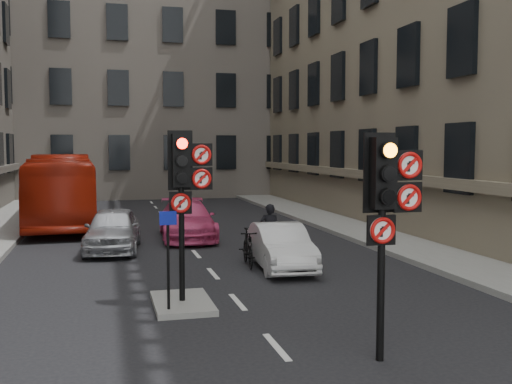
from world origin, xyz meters
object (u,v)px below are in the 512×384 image
signal_far (185,178)px  car_pink (187,220)px  car_silver (113,229)px  info_sign (168,246)px  car_white (281,246)px  motorcyclist (270,231)px  motorcycle (248,247)px  signal_near (388,197)px  bus_red (63,189)px

signal_far → car_pink: signal_far is taller
car_silver → info_sign: 7.99m
signal_far → car_silver: (-1.39, 7.27, -2.00)m
car_white → car_pink: (-1.77, 6.03, 0.07)m
car_white → motorcyclist: size_ratio=2.27×
signal_far → car_white: size_ratio=0.96×
motorcycle → car_silver: bearing=141.9°
car_silver → car_pink: bearing=42.6°
car_silver → car_white: car_silver is taller
signal_near → motorcyclist: signal_near is taller
car_white → motorcyclist: 1.61m
signal_near → motorcycle: signal_near is taller
signal_near → signal_far: (-2.60, 4.00, 0.12)m
car_white → info_sign: 5.26m
motorcyclist → car_silver: bearing=-11.8°
bus_red → car_pink: bearing=-51.0°
car_pink → bus_red: bus_red is taller
signal_far → motorcyclist: size_ratio=2.17×
signal_near → car_pink: (-1.33, 13.27, -1.90)m
signal_far → info_sign: bearing=-124.7°
car_white → bus_red: bearing=123.1°
signal_far → info_sign: 1.52m
signal_near → info_sign: (-3.04, 3.37, -1.19)m
signal_near → car_white: bearing=86.5°
bus_red → motorcyclist: size_ratio=6.62×
bus_red → motorcyclist: bearing=-58.2°
signal_far → car_pink: (1.27, 9.27, -2.02)m
car_silver → bus_red: bearing=111.0°
signal_near → info_sign: bearing=132.0°
bus_red → signal_near: bearing=-74.3°
motorcycle → info_sign: info_sign is taller
bus_red → info_sign: (2.95, -15.23, -0.13)m
signal_far → car_white: (3.04, 3.24, -2.09)m
signal_far → car_white: 4.91m
car_white → car_pink: 6.28m
car_white → info_sign: bearing=-128.4°
signal_near → bus_red: 19.57m
bus_red → info_sign: bearing=-81.1°
signal_far → car_silver: bearing=100.8°
signal_far → bus_red: size_ratio=0.33×
car_white → motorcyclist: bearing=88.9°
motorcyclist → car_white: bearing=101.7°
car_pink → signal_near: bearing=-81.7°
bus_red → motorcyclist: (6.56, -9.77, -0.69)m
car_silver → motorcycle: 5.05m
info_sign → car_pink: bearing=77.1°
signal_near → motorcycle: 8.06m
car_pink → motorcyclist: 4.83m
car_pink → motorcycle: bearing=-77.3°
motorcycle → info_sign: bearing=-115.6°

